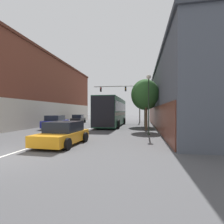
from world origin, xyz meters
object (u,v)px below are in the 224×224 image
at_px(parked_car_left_mid, 56,122).
at_px(traffic_signal_gantry, 126,95).
at_px(street_lamp, 149,96).
at_px(hatchback_foreground, 63,134).
at_px(street_tree_far, 145,95).
at_px(parked_car_left_near, 78,119).
at_px(bus, 112,111).
at_px(street_tree_near, 146,94).

bearing_deg(parked_car_left_mid, traffic_signal_gantry, -36.12).
bearing_deg(traffic_signal_gantry, street_lamp, -78.12).
height_order(hatchback_foreground, traffic_signal_gantry, traffic_signal_gantry).
bearing_deg(street_tree_far, parked_car_left_near, 162.12).
relative_size(parked_car_left_near, parked_car_left_mid, 0.88).
distance_m(hatchback_foreground, parked_car_left_near, 18.63).
xyz_separation_m(bus, street_tree_far, (4.36, 0.92, 2.15)).
distance_m(street_lamp, street_tree_near, 3.46).
bearing_deg(bus, street_lamp, -150.56).
distance_m(bus, street_tree_near, 6.54).
relative_size(parked_car_left_near, traffic_signal_gantry, 0.49).
distance_m(bus, traffic_signal_gantry, 8.82).
distance_m(hatchback_foreground, street_tree_far, 15.48).
relative_size(parked_car_left_mid, street_tree_near, 0.90).
relative_size(hatchback_foreground, street_lamp, 0.79).
bearing_deg(street_tree_near, bus, 133.89).
relative_size(traffic_signal_gantry, street_tree_far, 1.34).
distance_m(hatchback_foreground, parked_car_left_mid, 10.55).
relative_size(traffic_signal_gantry, street_lamp, 1.67).
height_order(hatchback_foreground, street_tree_far, street_tree_far).
distance_m(parked_car_left_near, street_tree_far, 11.81).
height_order(bus, traffic_signal_gantry, traffic_signal_gantry).
bearing_deg(parked_car_left_near, street_tree_far, -114.92).
relative_size(traffic_signal_gantry, street_tree_near, 1.61).
relative_size(hatchback_foreground, traffic_signal_gantry, 0.48).
relative_size(bus, street_tree_near, 2.14).
height_order(parked_car_left_mid, traffic_signal_gantry, traffic_signal_gantry).
bearing_deg(hatchback_foreground, street_tree_far, -16.47).
bearing_deg(street_lamp, hatchback_foreground, -133.52).
xyz_separation_m(street_lamp, street_tree_far, (-0.15, 8.89, 0.96)).
height_order(traffic_signal_gantry, street_tree_far, traffic_signal_gantry).
bearing_deg(parked_car_left_near, hatchback_foreground, -168.89).
bearing_deg(street_tree_near, parked_car_left_mid, 177.91).
height_order(parked_car_left_near, street_tree_far, street_tree_far).
height_order(bus, street_tree_near, street_tree_near).
relative_size(hatchback_foreground, parked_car_left_mid, 0.86).
distance_m(bus, parked_car_left_mid, 7.30).
height_order(street_lamp, street_tree_near, street_tree_near).
bearing_deg(street_lamp, street_tree_far, 90.98).
bearing_deg(street_tree_near, traffic_signal_gantry, 104.38).
bearing_deg(street_tree_far, street_tree_near, -89.77).
height_order(traffic_signal_gantry, street_lamp, traffic_signal_gantry).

